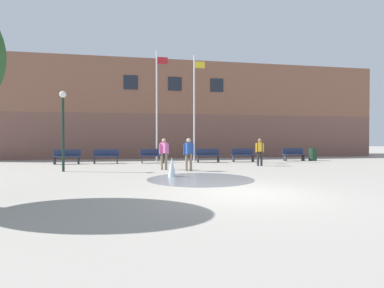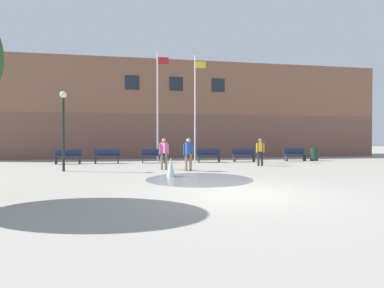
{
  "view_description": "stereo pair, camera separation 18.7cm",
  "coord_description": "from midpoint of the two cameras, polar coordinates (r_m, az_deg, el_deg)",
  "views": [
    {
      "loc": [
        -3.03,
        -8.13,
        1.55
      ],
      "look_at": [
        -0.18,
        7.33,
        1.3
      ],
      "focal_mm": 28.0,
      "sensor_mm": 36.0,
      "label": 1
    },
    {
      "loc": [
        -2.84,
        -8.16,
        1.55
      ],
      "look_at": [
        -0.18,
        7.33,
        1.3
      ],
      "focal_mm": 28.0,
      "sensor_mm": 36.0,
      "label": 2
    }
  ],
  "objects": [
    {
      "name": "park_bench_far_right",
      "position": [
        22.65,
        18.56,
        -1.85
      ],
      "size": [
        1.6,
        0.44,
        0.91
      ],
      "color": "#28282D",
      "rests_on": "ground"
    },
    {
      "name": "park_bench_center",
      "position": [
        20.12,
        2.78,
        -2.14
      ],
      "size": [
        1.6,
        0.44,
        0.91
      ],
      "color": "#28282D",
      "rests_on": "ground"
    },
    {
      "name": "lamp_post_left_lane",
      "position": [
        15.65,
        -23.67,
        4.39
      ],
      "size": [
        0.32,
        0.32,
        3.85
      ],
      "color": "#192D23",
      "rests_on": "ground"
    },
    {
      "name": "park_bench_under_left_flagpole",
      "position": [
        19.73,
        -7.75,
        -2.21
      ],
      "size": [
        1.6,
        0.44,
        0.91
      ],
      "color": "#28282D",
      "rests_on": "ground"
    },
    {
      "name": "teen_by_trashcan",
      "position": [
        15.29,
        -5.71,
        -1.4
      ],
      "size": [
        0.5,
        0.39,
        1.59
      ],
      "rotation": [
        0.0,
        0.0,
        -0.84
      ],
      "color": "#89755B",
      "rests_on": "ground"
    },
    {
      "name": "flagpole_left",
      "position": [
        20.36,
        -6.92,
        7.73
      ],
      "size": [
        0.8,
        0.1,
        7.46
      ],
      "color": "silver",
      "rests_on": "ground"
    },
    {
      "name": "trash_can",
      "position": [
        23.31,
        21.79,
        -1.86
      ],
      "size": [
        0.56,
        0.56,
        0.9
      ],
      "primitive_type": "cylinder",
      "color": "#193323",
      "rests_on": "ground"
    },
    {
      "name": "splash_fountain",
      "position": [
        11.97,
        -1.05,
        -5.75
      ],
      "size": [
        4.16,
        4.16,
        0.81
      ],
      "color": "gray",
      "rests_on": "ground"
    },
    {
      "name": "park_bench_left_of_flagpoles",
      "position": [
        19.85,
        -16.32,
        -2.22
      ],
      "size": [
        1.6,
        0.44,
        0.91
      ],
      "color": "#28282D",
      "rests_on": "ground"
    },
    {
      "name": "adult_in_red",
      "position": [
        14.59,
        -1.01,
        -1.51
      ],
      "size": [
        0.5,
        0.34,
        1.59
      ],
      "rotation": [
        0.0,
        0.0,
        -2.62
      ],
      "color": "#89755B",
      "rests_on": "ground"
    },
    {
      "name": "library_building",
      "position": [
        27.39,
        -4.26,
        6.06
      ],
      "size": [
        36.0,
        6.05,
        8.02
      ],
      "color": "brown",
      "rests_on": "ground"
    },
    {
      "name": "flagpole_right",
      "position": [
        20.67,
        0.24,
        7.39
      ],
      "size": [
        0.8,
        0.1,
        7.29
      ],
      "color": "silver",
      "rests_on": "ground"
    },
    {
      "name": "park_bench_far_left",
      "position": [
        20.3,
        -22.96,
        -2.19
      ],
      "size": [
        1.6,
        0.44,
        0.91
      ],
      "color": "#28282D",
      "rests_on": "ground"
    },
    {
      "name": "adult_watching",
      "position": [
        17.89,
        12.49,
        -1.09
      ],
      "size": [
        0.5,
        0.39,
        1.59
      ],
      "rotation": [
        0.0,
        0.0,
        1.19
      ],
      "color": "#28282D",
      "rests_on": "ground"
    },
    {
      "name": "ground_plane",
      "position": [
        8.79,
        9.37,
        -9.24
      ],
      "size": [
        100.0,
        100.0,
        0.0
      ],
      "primitive_type": "plane",
      "color": "#9E998E"
    },
    {
      "name": "park_bench_near_trashcan",
      "position": [
        20.93,
        9.39,
        -2.04
      ],
      "size": [
        1.6,
        0.44,
        0.91
      ],
      "color": "#28282D",
      "rests_on": "ground"
    }
  ]
}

